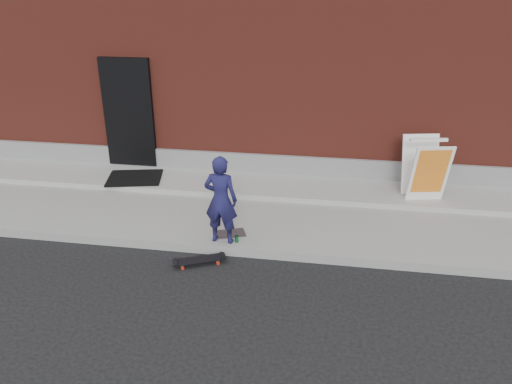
% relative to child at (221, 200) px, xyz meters
% --- Properties ---
extents(ground, '(80.00, 80.00, 0.00)m').
position_rel_child_xyz_m(ground, '(0.04, -0.20, -0.86)').
color(ground, black).
rests_on(ground, ground).
extents(sidewalk, '(20.00, 3.00, 0.15)m').
position_rel_child_xyz_m(sidewalk, '(0.04, 1.30, -0.79)').
color(sidewalk, gray).
rests_on(sidewalk, ground).
extents(apron, '(20.00, 1.20, 0.10)m').
position_rel_child_xyz_m(apron, '(0.04, 2.20, -0.66)').
color(apron, gray).
rests_on(apron, sidewalk).
extents(building, '(20.00, 8.10, 5.00)m').
position_rel_child_xyz_m(building, '(0.04, 6.79, 1.64)').
color(building, maroon).
rests_on(building, ground).
extents(child, '(0.54, 0.37, 1.42)m').
position_rel_child_xyz_m(child, '(0.00, 0.00, 0.00)').
color(child, '#191845').
rests_on(child, sidewalk).
extents(skateboard, '(0.79, 0.50, 0.09)m').
position_rel_child_xyz_m(skateboard, '(-0.24, -0.50, -0.79)').
color(skateboard, '#B62312').
rests_on(skateboard, ground).
extents(pizza_sign, '(0.82, 0.92, 1.12)m').
position_rel_child_xyz_m(pizza_sign, '(3.32, 2.01, -0.05)').
color(pizza_sign, white).
rests_on(pizza_sign, apron).
extents(soda_can, '(0.08, 0.08, 0.11)m').
position_rel_child_xyz_m(soda_can, '(0.24, -0.00, -0.66)').
color(soda_can, '#187C39').
rests_on(soda_can, sidewalk).
extents(doormat, '(1.22, 1.07, 0.03)m').
position_rel_child_xyz_m(doormat, '(-2.26, 2.04, -0.60)').
color(doormat, black).
rests_on(doormat, apron).
extents(utility_plate, '(0.53, 0.44, 0.01)m').
position_rel_child_xyz_m(utility_plate, '(0.09, 0.25, -0.71)').
color(utility_plate, '#4F4E53').
rests_on(utility_plate, sidewalk).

